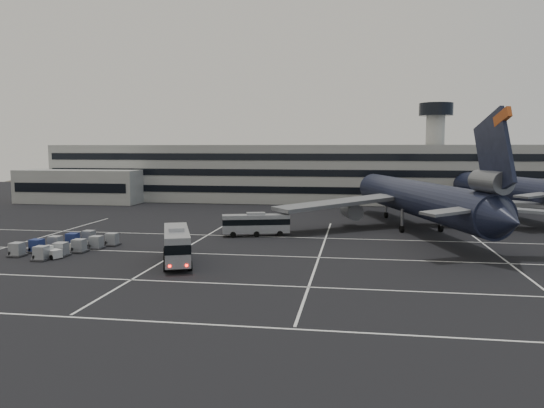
% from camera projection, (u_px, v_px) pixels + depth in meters
% --- Properties ---
extents(ground, '(260.00, 260.00, 0.00)m').
position_uv_depth(ground, '(215.00, 261.00, 62.48)').
color(ground, black).
rests_on(ground, ground).
extents(lane_markings, '(90.00, 55.62, 0.01)m').
position_uv_depth(lane_markings, '(224.00, 260.00, 63.04)').
color(lane_markings, silver).
rests_on(lane_markings, ground).
extents(terminal, '(125.00, 26.00, 24.00)m').
position_uv_depth(terminal, '(278.00, 174.00, 132.07)').
color(terminal, gray).
rests_on(terminal, ground).
extents(hills, '(352.00, 180.00, 44.00)m').
position_uv_depth(hills, '(360.00, 207.00, 227.87)').
color(hills, '#38332B').
rests_on(hills, ground).
extents(trijet_main, '(45.78, 56.82, 18.08)m').
position_uv_depth(trijet_main, '(419.00, 198.00, 84.88)').
color(trijet_main, black).
rests_on(trijet_main, ground).
extents(trijet_far, '(24.41, 56.71, 18.08)m').
position_uv_depth(trijet_far, '(494.00, 187.00, 106.35)').
color(trijet_far, black).
rests_on(trijet_far, ground).
extents(bus_near, '(6.86, 12.32, 4.28)m').
position_uv_depth(bus_near, '(177.00, 243.00, 61.29)').
color(bus_near, gray).
rests_on(bus_near, ground).
extents(bus_far, '(10.41, 5.05, 3.58)m').
position_uv_depth(bus_far, '(256.00, 223.00, 80.19)').
color(bus_far, gray).
rests_on(bus_far, ground).
extents(tug_a, '(1.54, 2.39, 1.47)m').
position_uv_depth(tug_a, '(78.00, 245.00, 69.08)').
color(tug_a, beige).
rests_on(tug_a, ground).
extents(tug_b, '(2.80, 2.33, 1.56)m').
position_uv_depth(tug_b, '(52.00, 253.00, 64.00)').
color(tug_b, beige).
rests_on(tug_b, ground).
extents(uld_cluster, '(10.63, 14.51, 1.71)m').
position_uv_depth(uld_cluster, '(67.00, 244.00, 68.77)').
color(uld_cluster, '#2D2D30').
rests_on(uld_cluster, ground).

